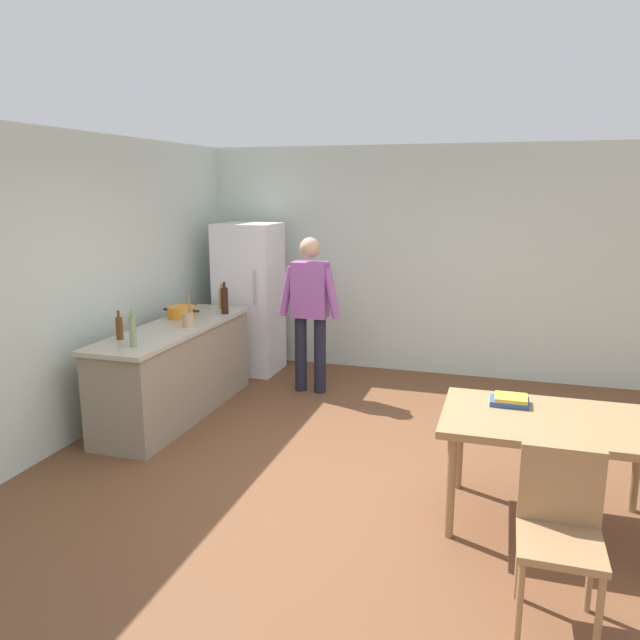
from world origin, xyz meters
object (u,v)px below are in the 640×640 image
refrigerator (249,298)px  book_stack (510,400)px  bottle_oil_amber (222,299)px  person (310,305)px  bottle_vinegar_tall (133,331)px  bottle_wine_dark (225,300)px  utensil_jar (188,319)px  bottle_beer_brown (119,328)px  chair (560,525)px  dining_table (551,429)px  cooking_pot (181,312)px

refrigerator → book_stack: refrigerator is taller
bottle_oil_amber → person: bearing=7.7°
refrigerator → bottle_vinegar_tall: size_ratio=5.62×
book_stack → bottle_vinegar_tall: bearing=177.9°
bottle_oil_amber → bottle_wine_dark: size_ratio=0.82×
bottle_vinegar_tall → book_stack: size_ratio=1.23×
utensil_jar → bottle_vinegar_tall: (-0.07, -0.81, 0.06)m
bottle_vinegar_tall → bottle_beer_brown: bearing=144.7°
bottle_wine_dark → book_stack: 3.34m
chair → bottle_vinegar_tall: size_ratio=2.84×
refrigerator → bottle_oil_amber: bearing=-92.5°
dining_table → utensil_jar: utensil_jar is taller
bottle_beer_brown → person: bearing=53.4°
cooking_pot → bottle_oil_amber: bottle_oil_amber is taller
cooking_pot → utensil_jar: (0.27, -0.35, 0.02)m
utensil_jar → bottle_wine_dark: bottle_wine_dark is taller
chair → bottle_wine_dark: size_ratio=2.68×
dining_table → book_stack: bearing=144.3°
person → bottle_beer_brown: (-1.23, -1.66, 0.03)m
chair → bottle_vinegar_tall: 3.59m
chair → utensil_jar: bearing=140.3°
person → refrigerator: bearing=149.8°
cooking_pot → book_stack: 3.50m
bottle_oil_amber → book_stack: bottle_oil_amber is taller
bottle_wine_dark → person: bearing=23.6°
dining_table → bottle_vinegar_tall: size_ratio=4.37×
bottle_beer_brown → book_stack: size_ratio=1.00×
bottle_beer_brown → bottle_wine_dark: size_ratio=0.76×
refrigerator → person: refrigerator is taller
bottle_oil_amber → bottle_wine_dark: (0.15, -0.23, 0.03)m
bottle_vinegar_tall → bottle_wine_dark: (0.14, 1.48, 0.01)m
bottle_beer_brown → chair: bearing=-22.1°
utensil_jar → book_stack: (2.98, -0.92, -0.20)m
person → utensil_jar: person is taller
refrigerator → cooking_pot: 1.26m
bottle_beer_brown → bottle_vinegar_tall: (0.26, -0.18, 0.03)m
cooking_pot → bottle_beer_brown: (-0.06, -0.97, 0.05)m
cooking_pot → bottle_beer_brown: bearing=-93.8°
person → book_stack: person is taller
person → cooking_pot: person is taller
chair → utensil_jar: size_ratio=2.84×
dining_table → bottle_oil_amber: bearing=148.8°
person → utensil_jar: 1.37m
dining_table → cooking_pot: (-3.52, 1.46, 0.29)m
bottle_vinegar_tall → refrigerator: bearing=89.4°
dining_table → chair: 0.98m
cooking_pot → bottle_wine_dark: (0.34, 0.32, 0.09)m
chair → bottle_beer_brown: bottle_beer_brown is taller
refrigerator → bottle_wine_dark: 0.94m
utensil_jar → bottle_oil_amber: bearing=95.0°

